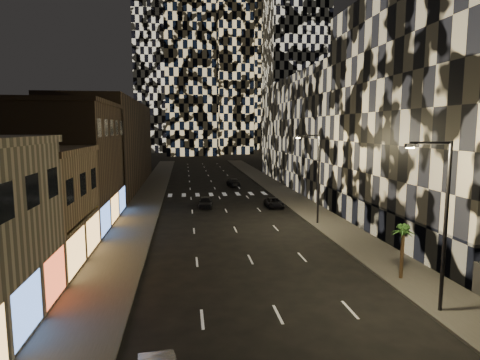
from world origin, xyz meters
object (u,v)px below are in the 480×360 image
object	(u,v)px
streetlight_far	(316,172)
car_dark_midlane	(205,202)
car_dark_oncoming	(233,182)
palm_tree	(403,234)
streetlight_near	(442,215)
car_dark_rightlane	(274,203)

from	to	relation	value
streetlight_far	car_dark_midlane	xyz separation A→B (m)	(-10.69, 10.13, -4.67)
streetlight_far	car_dark_oncoming	size ratio (longest dim) A/B	1.98
streetlight_far	palm_tree	bearing A→B (deg)	-87.60
streetlight_near	streetlight_far	distance (m)	20.00
car_dark_midlane	streetlight_far	bearing A→B (deg)	-38.31
streetlight_near	palm_tree	bearing A→B (deg)	82.06
streetlight_far	car_dark_midlane	bearing A→B (deg)	136.56
car_dark_midlane	palm_tree	distance (m)	28.01
car_dark_midlane	car_dark_oncoming	distance (m)	18.73
streetlight_far	car_dark_rightlane	world-z (taller)	streetlight_far
car_dark_midlane	car_dark_oncoming	world-z (taller)	car_dark_midlane
car_dark_midlane	car_dark_rightlane	world-z (taller)	car_dark_midlane
car_dark_midlane	car_dark_rightlane	size ratio (longest dim) A/B	0.96
car_dark_rightlane	streetlight_near	bearing A→B (deg)	-85.54
car_dark_oncoming	car_dark_rightlane	distance (m)	19.04
streetlight_far	car_dark_oncoming	xyz separation A→B (m)	(-5.04, 27.99, -4.69)
streetlight_near	car_dark_oncoming	bearing A→B (deg)	96.00
streetlight_far	car_dark_midlane	world-z (taller)	streetlight_far
car_dark_oncoming	palm_tree	bearing A→B (deg)	93.43
streetlight_near	car_dark_oncoming	size ratio (longest dim) A/B	1.98
palm_tree	car_dark_midlane	bearing A→B (deg)	113.97
streetlight_near	car_dark_oncoming	world-z (taller)	streetlight_near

